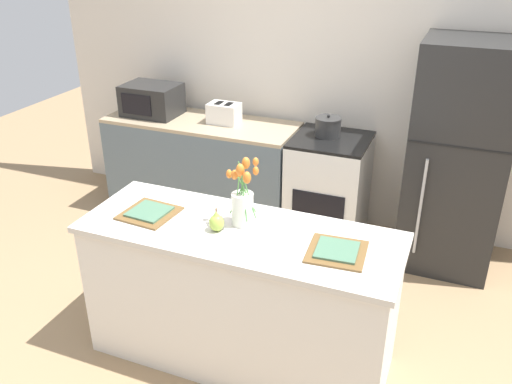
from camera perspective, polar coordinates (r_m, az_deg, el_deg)
ground_plane at (r=3.52m, az=-1.59°, el=-16.71°), size 10.00×10.00×0.00m
back_wall at (r=4.61m, az=8.37°, el=12.73°), size 5.20×0.08×2.70m
kitchen_island at (r=3.24m, az=-1.68°, el=-10.87°), size 1.80×0.66×0.89m
back_counter at (r=4.89m, az=-5.62°, el=2.52°), size 1.68×0.60×0.89m
stove_range at (r=4.52m, az=7.59°, el=0.30°), size 0.60×0.61×0.89m
refrigerator at (r=4.25m, az=20.40°, el=3.28°), size 0.68×0.67×1.73m
flower_vase at (r=2.98m, az=-1.43°, el=-0.89°), size 0.19×0.16×0.42m
pear_figurine at (r=2.96m, az=-4.17°, el=-3.15°), size 0.08×0.08×0.14m
plate_setting_left at (r=3.20m, az=-11.17°, el=-2.14°), size 0.32×0.32×0.02m
plate_setting_right at (r=2.81m, az=8.51°, el=-6.18°), size 0.32×0.32×0.02m
toaster at (r=4.64m, az=-3.39°, el=8.28°), size 0.28×0.18×0.17m
cooking_pot at (r=4.37m, az=7.58°, el=6.84°), size 0.21×0.21×0.18m
microwave at (r=4.92m, az=-10.91°, el=9.52°), size 0.48×0.37×0.27m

